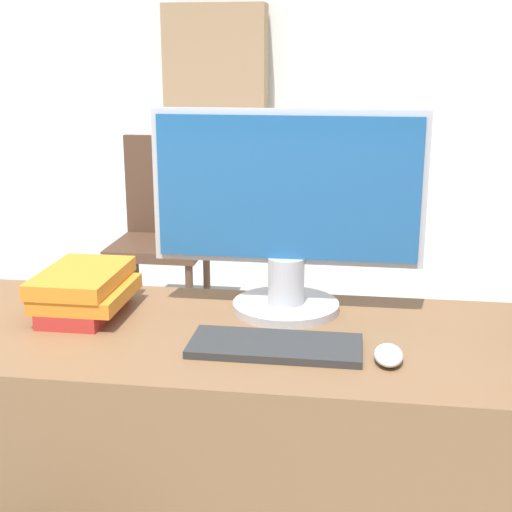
{
  "coord_description": "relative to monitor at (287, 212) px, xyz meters",
  "views": [
    {
      "loc": [
        0.25,
        -1.14,
        1.3
      ],
      "look_at": [
        0.04,
        0.26,
        0.91
      ],
      "focal_mm": 50.0,
      "sensor_mm": 36.0,
      "label": 1
    }
  ],
  "objects": [
    {
      "name": "desk",
      "position": [
        -0.09,
        -0.15,
        -0.6
      ],
      "size": [
        1.46,
        0.57,
        0.73
      ],
      "color": "brown",
      "rests_on": "ground_plane"
    },
    {
      "name": "bookshelf_far",
      "position": [
        -1.24,
        5.37,
        -0.07
      ],
      "size": [
        0.98,
        0.32,
        1.79
      ],
      "color": "#9E7A56",
      "rests_on": "ground_plane"
    },
    {
      "name": "far_chair",
      "position": [
        -0.79,
        1.76,
        -0.46
      ],
      "size": [
        0.44,
        0.44,
        0.93
      ],
      "rotation": [
        0.0,
        0.0,
        -0.71
      ],
      "color": "#4C3323",
      "rests_on": "ground_plane"
    },
    {
      "name": "keyboard",
      "position": [
        0.0,
        -0.24,
        -0.23
      ],
      "size": [
        0.35,
        0.15,
        0.02
      ],
      "color": "#2D2D2D",
      "rests_on": "desk"
    },
    {
      "name": "mouse",
      "position": [
        0.23,
        -0.27,
        -0.22
      ],
      "size": [
        0.06,
        0.1,
        0.03
      ],
      "color": "silver",
      "rests_on": "desk"
    },
    {
      "name": "monitor",
      "position": [
        0.0,
        0.0,
        0.0
      ],
      "size": [
        0.62,
        0.25,
        0.47
      ],
      "color": "#B7B7BC",
      "rests_on": "desk"
    },
    {
      "name": "book_stack",
      "position": [
        -0.46,
        -0.09,
        -0.18
      ],
      "size": [
        0.2,
        0.27,
        0.1
      ],
      "color": "#B72D28",
      "rests_on": "desk"
    },
    {
      "name": "wall_back",
      "position": [
        -0.09,
        5.61,
        0.44
      ],
      "size": [
        12.0,
        0.06,
        2.8
      ],
      "color": "white",
      "rests_on": "ground_plane"
    }
  ]
}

